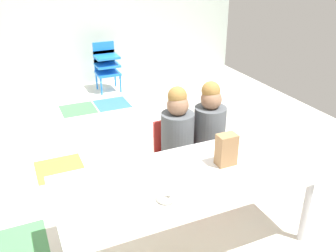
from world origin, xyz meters
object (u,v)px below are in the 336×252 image
object	(u,v)px
seated_child_middle_seat	(209,125)
paper_plate_near_edge	(166,201)
kid_chair_blue_stack	(106,63)
paper_bag_brown	(226,150)
donut_powdered_on_plate	(166,197)
seated_child_near_camera	(177,131)
craft_table	(187,182)

from	to	relation	value
seated_child_middle_seat	paper_plate_near_edge	bearing A→B (deg)	-133.24
kid_chair_blue_stack	paper_bag_brown	distance (m)	3.23
donut_powdered_on_plate	seated_child_near_camera	bearing A→B (deg)	60.62
seated_child_middle_seat	kid_chair_blue_stack	world-z (taller)	seated_child_middle_seat
craft_table	seated_child_middle_seat	size ratio (longest dim) A/B	1.82
donut_powdered_on_plate	craft_table	bearing A→B (deg)	38.60
donut_powdered_on_plate	paper_bag_brown	bearing A→B (deg)	21.63
paper_bag_brown	paper_plate_near_edge	distance (m)	0.58
kid_chair_blue_stack	paper_plate_near_edge	world-z (taller)	kid_chair_blue_stack
paper_plate_near_edge	craft_table	bearing A→B (deg)	38.60
seated_child_middle_seat	kid_chair_blue_stack	size ratio (longest dim) A/B	1.35
kid_chair_blue_stack	donut_powdered_on_plate	xyz separation A→B (m)	(-0.59, -3.43, 0.18)
seated_child_near_camera	paper_plate_near_edge	size ratio (longest dim) A/B	5.10
seated_child_middle_seat	paper_bag_brown	size ratio (longest dim) A/B	4.17
seated_child_middle_seat	paper_bag_brown	xyz separation A→B (m)	(-0.20, -0.57, 0.10)
paper_bag_brown	paper_plate_near_edge	size ratio (longest dim) A/B	1.22
seated_child_near_camera	kid_chair_blue_stack	xyz separation A→B (m)	(0.15, 2.66, -0.16)
craft_table	donut_powdered_on_plate	distance (m)	0.30
paper_plate_near_edge	kid_chair_blue_stack	bearing A→B (deg)	80.27
kid_chair_blue_stack	paper_bag_brown	size ratio (longest dim) A/B	3.09
kid_chair_blue_stack	craft_table	bearing A→B (deg)	-96.33
seated_child_near_camera	kid_chair_blue_stack	distance (m)	2.66
paper_bag_brown	seated_child_near_camera	bearing A→B (deg)	99.17
seated_child_middle_seat	craft_table	bearing A→B (deg)	-130.20
craft_table	paper_plate_near_edge	distance (m)	0.30
seated_child_near_camera	paper_bag_brown	size ratio (longest dim) A/B	4.17
seated_child_middle_seat	kid_chair_blue_stack	bearing A→B (deg)	93.03
craft_table	paper_bag_brown	bearing A→B (deg)	5.28
kid_chair_blue_stack	donut_powdered_on_plate	world-z (taller)	kid_chair_blue_stack
seated_child_near_camera	paper_bag_brown	world-z (taller)	seated_child_near_camera
craft_table	paper_plate_near_edge	size ratio (longest dim) A/B	9.28
craft_table	paper_bag_brown	world-z (taller)	paper_bag_brown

